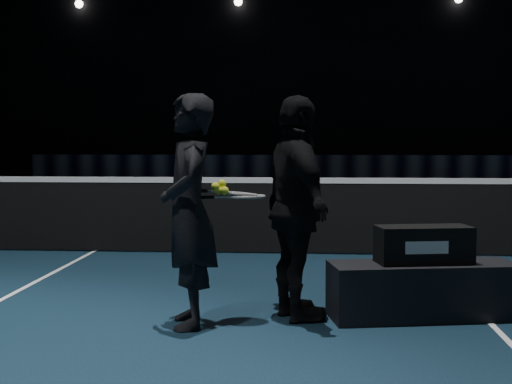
% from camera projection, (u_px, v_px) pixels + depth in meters
% --- Properties ---
extents(floor, '(36.00, 36.00, 0.00)m').
position_uv_depth(floor, '(422.00, 255.00, 8.75)').
color(floor, black).
rests_on(floor, ground).
extents(wall_back, '(30.00, 0.00, 30.00)m').
position_uv_depth(wall_back, '(347.00, 42.00, 26.28)').
color(wall_back, black).
rests_on(wall_back, ground).
extents(court_lines, '(10.98, 23.78, 0.01)m').
position_uv_depth(court_lines, '(422.00, 255.00, 8.75)').
color(court_lines, white).
rests_on(court_lines, floor).
extents(net_mesh, '(12.80, 0.02, 0.86)m').
position_uv_depth(net_mesh, '(423.00, 219.00, 8.71)').
color(net_mesh, black).
rests_on(net_mesh, floor).
extents(net_tape, '(12.80, 0.03, 0.07)m').
position_uv_depth(net_tape, '(424.00, 181.00, 8.68)').
color(net_tape, white).
rests_on(net_tape, net_mesh).
extents(sponsor_backdrop, '(22.00, 0.15, 0.90)m').
position_uv_depth(sponsor_backdrop, '(349.00, 168.00, 24.13)').
color(sponsor_backdrop, black).
rests_on(sponsor_backdrop, floor).
extents(fixtures_far, '(20.00, 0.30, 0.30)m').
position_uv_depth(fixtures_far, '(347.00, 0.00, 25.97)').
color(fixtures_far, white).
rests_on(fixtures_far, wall_back).
extents(player_bench, '(1.54, 0.75, 0.44)m').
position_uv_depth(player_bench, '(423.00, 290.00, 5.66)').
color(player_bench, black).
rests_on(player_bench, floor).
extents(racket_bag, '(0.78, 0.44, 0.29)m').
position_uv_depth(racket_bag, '(424.00, 245.00, 5.63)').
color(racket_bag, black).
rests_on(racket_bag, player_bench).
extents(bag_signature, '(0.34, 0.07, 0.10)m').
position_uv_depth(bag_signature, '(427.00, 248.00, 5.47)').
color(bag_signature, white).
rests_on(bag_signature, racket_bag).
extents(player_a, '(0.56, 0.72, 1.76)m').
position_uv_depth(player_a, '(189.00, 211.00, 5.36)').
color(player_a, black).
rests_on(player_a, floor).
extents(player_b, '(0.79, 1.12, 1.76)m').
position_uv_depth(player_b, '(297.00, 208.00, 5.56)').
color(player_b, black).
rests_on(player_b, floor).
extents(racket_lower, '(0.71, 0.42, 0.03)m').
position_uv_depth(racket_lower, '(247.00, 196.00, 5.46)').
color(racket_lower, black).
rests_on(racket_lower, player_a).
extents(racket_upper, '(0.71, 0.46, 0.10)m').
position_uv_depth(racket_upper, '(239.00, 194.00, 5.49)').
color(racket_upper, black).
rests_on(racket_upper, player_b).
extents(tennis_balls, '(0.12, 0.10, 0.12)m').
position_uv_depth(tennis_balls, '(222.00, 189.00, 5.42)').
color(tennis_balls, gold).
rests_on(tennis_balls, racket_upper).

